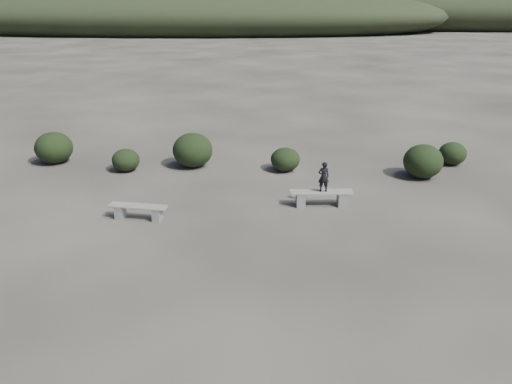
{
  "coord_description": "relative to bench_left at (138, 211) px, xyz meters",
  "views": [
    {
      "loc": [
        1.21,
        -9.78,
        6.35
      ],
      "look_at": [
        0.27,
        3.5,
        1.1
      ],
      "focal_mm": 35.0,
      "sensor_mm": 36.0,
      "label": 1
    }
  ],
  "objects": [
    {
      "name": "shrub_f",
      "position": [
        -4.98,
        5.19,
        0.36
      ],
      "size": [
        1.49,
        1.49,
        1.26
      ],
      "primitive_type": "ellipsoid",
      "color": "black",
      "rests_on": "ground"
    },
    {
      "name": "shrub_a",
      "position": [
        -1.78,
        4.4,
        0.16
      ],
      "size": [
        1.06,
        1.06,
        0.87
      ],
      "primitive_type": "ellipsoid",
      "color": "black",
      "rests_on": "ground"
    },
    {
      "name": "shrub_b",
      "position": [
        0.71,
        5.11,
        0.4
      ],
      "size": [
        1.58,
        1.58,
        1.35
      ],
      "primitive_type": "ellipsoid",
      "color": "black",
      "rests_on": "ground"
    },
    {
      "name": "bench_left",
      "position": [
        0.0,
        0.0,
        0.0
      ],
      "size": [
        1.82,
        0.55,
        0.45
      ],
      "rotation": [
        0.0,
        0.0,
        -0.1
      ],
      "color": "slate",
      "rests_on": "ground"
    },
    {
      "name": "shrub_c",
      "position": [
        4.37,
        4.84,
        0.18
      ],
      "size": [
        1.14,
        1.14,
        0.91
      ],
      "primitive_type": "ellipsoid",
      "color": "black",
      "rests_on": "ground"
    },
    {
      "name": "ground",
      "position": [
        3.33,
        -3.79,
        -0.27
      ],
      "size": [
        1200.0,
        1200.0,
        0.0
      ],
      "primitive_type": "plane",
      "color": "#2A2621",
      "rests_on": "ground"
    },
    {
      "name": "bench_right",
      "position": [
        5.6,
        1.43,
        0.03
      ],
      "size": [
        2.04,
        0.62,
        0.5
      ],
      "rotation": [
        0.0,
        0.0,
        0.1
      ],
      "color": "slate",
      "rests_on": "ground"
    },
    {
      "name": "seated_person",
      "position": [
        5.63,
        1.43,
        0.73
      ],
      "size": [
        0.4,
        0.3,
        0.99
      ],
      "primitive_type": "imported",
      "rotation": [
        0.0,
        0.0,
        3.34
      ],
      "color": "black",
      "rests_on": "bench_right"
    },
    {
      "name": "shrub_d",
      "position": [
        9.48,
        4.43,
        0.36
      ],
      "size": [
        1.44,
        1.44,
        1.26
      ],
      "primitive_type": "ellipsoid",
      "color": "black",
      "rests_on": "ground"
    },
    {
      "name": "shrub_e",
      "position": [
        11.06,
        6.11,
        0.18
      ],
      "size": [
        1.09,
        1.09,
        0.91
      ],
      "primitive_type": "ellipsoid",
      "color": "black",
      "rests_on": "ground"
    }
  ]
}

